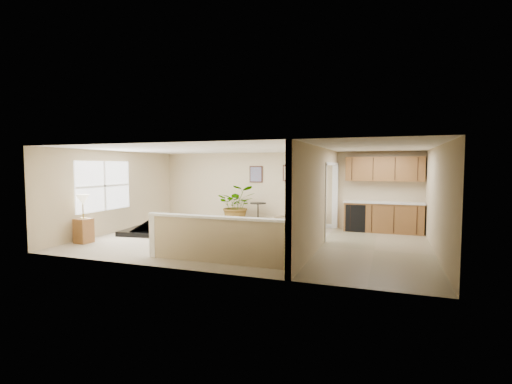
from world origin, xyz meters
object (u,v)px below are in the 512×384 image
(piano_bench, at_px, (206,233))
(palm_plant, at_px, (237,206))
(piano, at_px, (148,216))
(lamp_stand, at_px, (83,222))
(loveseat, at_px, (295,218))
(small_plant, at_px, (319,225))
(accent_table, at_px, (258,211))

(piano_bench, xyz_separation_m, palm_plant, (-0.32, 2.89, 0.44))
(piano, bearing_deg, lamp_stand, -120.06)
(piano, bearing_deg, loveseat, 26.20)
(palm_plant, bearing_deg, lamp_stand, -124.08)
(small_plant, distance_m, lamp_stand, 6.68)
(accent_table, bearing_deg, small_plant, -13.97)
(piano, distance_m, lamp_stand, 1.91)
(small_plant, relative_size, lamp_stand, 0.41)
(small_plant, bearing_deg, lamp_stand, -147.01)
(piano_bench, distance_m, lamp_stand, 3.26)
(piano_bench, height_order, accent_table, accent_table)
(small_plant, bearing_deg, loveseat, 143.86)
(piano_bench, relative_size, accent_table, 0.94)
(piano, height_order, piano_bench, piano)
(piano_bench, xyz_separation_m, small_plant, (2.56, 2.51, -0.03))
(piano, relative_size, small_plant, 3.33)
(piano_bench, relative_size, lamp_stand, 0.58)
(piano, bearing_deg, piano_bench, -22.08)
(piano_bench, bearing_deg, palm_plant, 96.30)
(palm_plant, bearing_deg, accent_table, 12.07)
(loveseat, relative_size, small_plant, 3.21)
(palm_plant, height_order, lamp_stand, palm_plant)
(accent_table, distance_m, palm_plant, 0.75)
(accent_table, relative_size, palm_plant, 0.50)
(piano, xyz_separation_m, small_plant, (4.84, 1.88, -0.31))
(piano_bench, height_order, lamp_stand, lamp_stand)
(piano, relative_size, lamp_stand, 1.35)
(piano_bench, distance_m, accent_table, 3.08)
(piano, relative_size, accent_table, 2.19)
(small_plant, xyz_separation_m, lamp_stand, (-5.60, -3.64, 0.32))
(piano, distance_m, accent_table, 3.61)
(lamp_stand, bearing_deg, piano_bench, 20.34)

